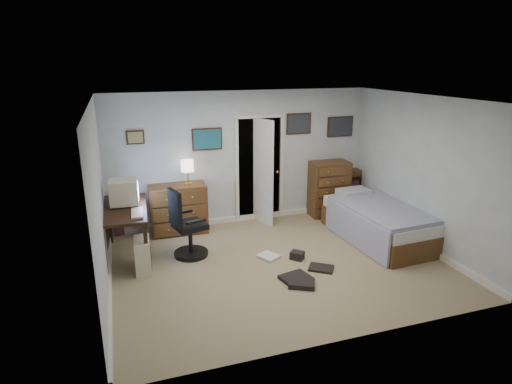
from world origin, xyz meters
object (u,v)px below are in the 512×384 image
tall_dresser (329,189)px  bed (378,222)px  low_dresser (178,209)px  office_chair (186,231)px  computer_desk (118,220)px

tall_dresser → bed: tall_dresser is taller
tall_dresser → bed: size_ratio=0.51×
low_dresser → tall_dresser: (3.01, -0.02, 0.11)m
office_chair → low_dresser: bearing=74.0°
office_chair → low_dresser: size_ratio=1.12×
office_chair → low_dresser: (0.03, 1.07, 0.01)m
tall_dresser → computer_desk: bearing=-166.5°
low_dresser → bed: (3.25, -1.42, -0.12)m
computer_desk → bed: computer_desk is taller
computer_desk → bed: size_ratio=0.68×
bed → computer_desk: bearing=168.3°
office_chair → bed: office_chair is taller
office_chair → tall_dresser: bearing=4.6°
tall_dresser → office_chair: bearing=-158.5°
office_chair → low_dresser: 1.07m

